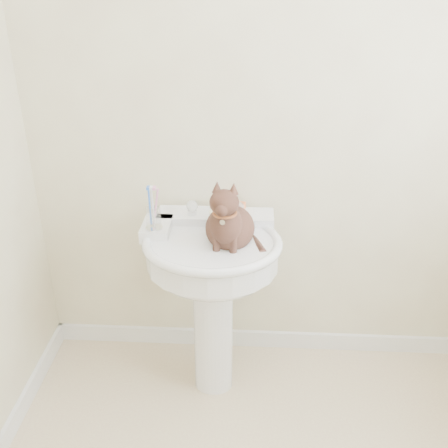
# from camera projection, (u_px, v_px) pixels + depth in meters

# --- Properties ---
(wall_back) EXTENTS (2.20, 0.00, 2.50)m
(wall_back) POSITION_uv_depth(u_px,v_px,m) (280.00, 107.00, 2.16)
(wall_back) COLOR beige
(wall_back) RESTS_ON ground
(baseboard_back) EXTENTS (2.20, 0.02, 0.09)m
(baseboard_back) POSITION_uv_depth(u_px,v_px,m) (269.00, 339.00, 2.70)
(baseboard_back) COLOR white
(baseboard_back) RESTS_ON floor
(pedestal_sink) EXTENTS (0.59, 0.58, 0.81)m
(pedestal_sink) POSITION_uv_depth(u_px,v_px,m) (212.00, 269.00, 2.20)
(pedestal_sink) COLOR white
(pedestal_sink) RESTS_ON floor
(faucet) EXTENTS (0.28, 0.12, 0.14)m
(faucet) POSITION_uv_depth(u_px,v_px,m) (215.00, 209.00, 2.23)
(faucet) COLOR silver
(faucet) RESTS_ON pedestal_sink
(soap_bar) EXTENTS (0.10, 0.07, 0.03)m
(soap_bar) POSITION_uv_depth(u_px,v_px,m) (235.00, 206.00, 2.31)
(soap_bar) COLOR #D76632
(soap_bar) RESTS_ON pedestal_sink
(toothbrush_cup) EXTENTS (0.07, 0.07, 0.18)m
(toothbrush_cup) POSITION_uv_depth(u_px,v_px,m) (154.00, 218.00, 2.13)
(toothbrush_cup) COLOR silver
(toothbrush_cup) RESTS_ON pedestal_sink
(cat) EXTENTS (0.22, 0.28, 0.40)m
(cat) POSITION_uv_depth(u_px,v_px,m) (229.00, 225.00, 2.09)
(cat) COLOR #532E22
(cat) RESTS_ON pedestal_sink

